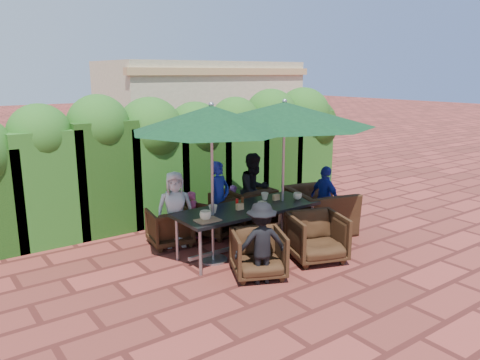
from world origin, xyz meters
TOP-DOWN VIEW (x-y plane):
  - ground at (0.00, 0.00)m, footprint 80.00×80.00m
  - dining_table at (0.01, -0.14)m, footprint 2.43×0.90m
  - umbrella_left at (-0.67, -0.15)m, footprint 2.41×2.41m
  - umbrella_right at (0.73, -0.17)m, footprint 2.94×2.94m
  - chair_far_left at (-0.89, 0.88)m, footprint 0.77×0.74m
  - chair_far_mid at (-0.00, 0.85)m, footprint 0.95×0.92m
  - chair_far_right at (0.79, 0.89)m, footprint 0.82×0.77m
  - chair_near_left at (-0.44, -1.00)m, footprint 0.94×0.92m
  - chair_near_right at (0.66, -1.07)m, footprint 1.00×0.97m
  - chair_end_right at (1.72, -0.08)m, footprint 1.07×1.36m
  - adult_far_left at (-0.81, 0.80)m, footprint 0.73×0.59m
  - adult_far_mid at (0.04, 0.75)m, footprint 0.59×0.53m
  - adult_far_right at (0.84, 0.76)m, footprint 0.72×0.49m
  - adult_near_left at (-0.54, -1.19)m, footprint 0.81×0.60m
  - adult_end_right at (1.80, -0.13)m, footprint 0.39×0.73m
  - child_left at (-0.43, 0.85)m, footprint 0.38×0.35m
  - child_right at (0.52, 0.97)m, footprint 0.36×0.33m
  - pedestrian_a at (1.81, 4.28)m, footprint 1.51×0.73m
  - pedestrian_b at (2.32, 4.29)m, footprint 0.87×0.57m
  - pedestrian_c at (3.38, 4.17)m, footprint 0.98×1.10m
  - cup_a at (-0.90, -0.31)m, footprint 0.18×0.18m
  - cup_b at (-0.61, -0.07)m, footprint 0.14×0.14m
  - cup_c at (0.12, -0.37)m, footprint 0.16×0.16m
  - cup_d at (0.53, 0.06)m, footprint 0.13×0.13m
  - cup_e at (0.99, -0.26)m, footprint 0.15×0.15m
  - ketchup_bottle at (-0.19, -0.11)m, footprint 0.04×0.04m
  - sauce_bottle at (-0.06, -0.09)m, footprint 0.04×0.04m
  - serving_tray at (-0.89, -0.36)m, footprint 0.35×0.25m
  - number_block_left at (-0.18, -0.18)m, footprint 0.12×0.06m
  - number_block_right at (0.66, -0.08)m, footprint 0.12×0.06m
  - hedge_wall at (-0.06, 2.32)m, footprint 9.10×1.60m
  - building at (3.50, 6.99)m, footprint 6.20×3.08m

SIDE VIEW (x-z plane):
  - ground at x=0.00m, z-range 0.00..0.00m
  - chair_far_left at x=-0.89m, z-range 0.00..0.70m
  - chair_near_left at x=-0.44m, z-range 0.00..0.74m
  - chair_far_mid at x=0.00m, z-range 0.00..0.76m
  - child_right at x=0.52m, z-range 0.00..0.82m
  - chair_near_right at x=0.66m, z-range 0.00..0.82m
  - chair_far_right at x=0.79m, z-range 0.00..0.84m
  - child_left at x=-0.43m, z-range 0.00..0.87m
  - chair_end_right at x=1.72m, z-range 0.00..1.04m
  - adult_near_left at x=-0.54m, z-range 0.00..1.16m
  - adult_end_right at x=1.80m, z-range 0.00..1.21m
  - adult_far_left at x=-0.81m, z-range 0.00..1.28m
  - dining_table at x=0.01m, z-range 0.30..1.05m
  - adult_far_mid at x=0.04m, z-range 0.00..1.36m
  - adult_far_right at x=0.84m, z-range 0.00..1.43m
  - serving_tray at x=-0.89m, z-range 0.75..0.77m
  - pedestrian_a at x=1.81m, z-range 0.00..1.56m
  - pedestrian_c at x=3.38m, z-range 0.00..1.60m
  - number_block_left at x=-0.18m, z-range 0.75..0.85m
  - number_block_right at x=0.66m, z-range 0.75..0.85m
  - cup_e at x=0.99m, z-range 0.75..0.87m
  - cup_d at x=0.53m, z-range 0.75..0.87m
  - cup_c at x=0.12m, z-range 0.75..0.88m
  - cup_b at x=-0.61m, z-range 0.75..0.88m
  - cup_a at x=-0.90m, z-range 0.75..0.89m
  - ketchup_bottle at x=-0.19m, z-range 0.75..0.92m
  - sauce_bottle at x=-0.06m, z-range 0.75..0.92m
  - pedestrian_b at x=2.32m, z-range 0.00..1.74m
  - hedge_wall at x=-0.06m, z-range 0.12..2.66m
  - building at x=3.50m, z-range 0.01..3.21m
  - umbrella_left at x=-0.67m, z-range 0.98..3.44m
  - umbrella_right at x=0.73m, z-range 0.98..3.44m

